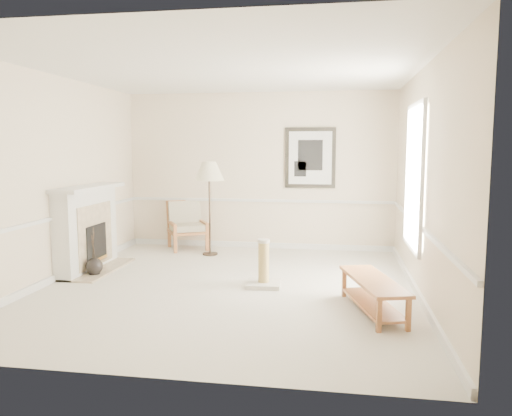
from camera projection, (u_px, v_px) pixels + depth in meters
The scene contains 8 objects.
ground at pixel (228, 287), 6.79m from camera, with size 5.50×5.50×0.00m, color silver.
room at pixel (238, 149), 6.62m from camera, with size 5.04×5.54×2.92m.
fireplace at pixel (87, 229), 7.67m from camera, with size 0.64×1.64×1.31m.
floor_vase at pixel (94, 267), 7.36m from camera, with size 0.25×0.25×0.74m.
armchair at pixel (186, 223), 9.39m from camera, with size 0.93×0.95×0.89m.
floor_lamp at pixel (209, 174), 8.67m from camera, with size 0.56×0.56×1.64m.
bench at pixel (373, 290), 5.72m from camera, with size 0.76×1.43×0.39m.
scratching_post at pixel (264, 271), 6.81m from camera, with size 0.48×0.48×0.65m.
Camera 1 is at (1.44, -6.47, 1.88)m, focal length 35.00 mm.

